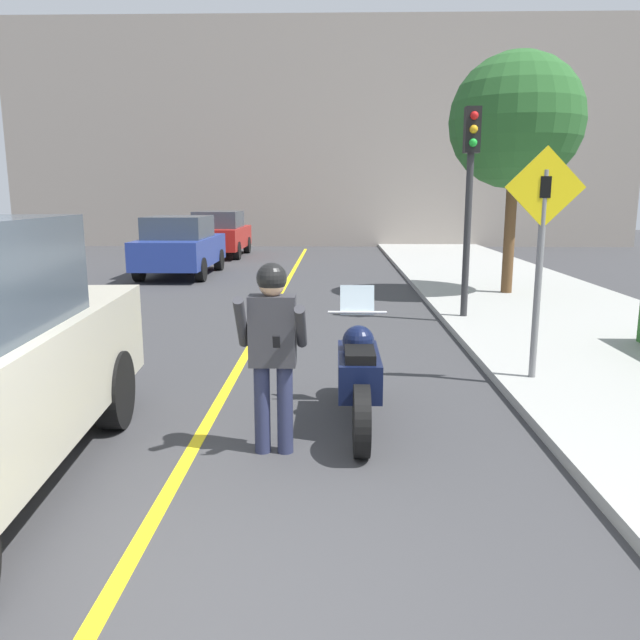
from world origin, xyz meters
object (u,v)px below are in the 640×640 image
(traffic_light, at_px, (470,173))
(parked_car_red, at_px, (220,233))
(motorcycle, at_px, (358,374))
(crossing_sign, at_px, (541,242))
(street_tree, at_px, (516,122))
(person_biker, at_px, (272,339))
(parked_car_blue, at_px, (181,246))

(traffic_light, xyz_separation_m, parked_car_red, (-6.65, 12.38, -1.77))
(motorcycle, relative_size, crossing_sign, 0.83)
(street_tree, bearing_deg, crossing_sign, -102.46)
(motorcycle, distance_m, person_biker, 1.19)
(motorcycle, xyz_separation_m, parked_car_blue, (-4.62, 11.69, 0.35))
(person_biker, distance_m, parked_car_blue, 13.02)
(traffic_light, height_order, parked_car_blue, traffic_light)
(motorcycle, bearing_deg, street_tree, 65.75)
(street_tree, xyz_separation_m, parked_car_blue, (-8.22, 3.70, -2.93))
(crossing_sign, height_order, parked_car_red, crossing_sign)
(crossing_sign, xyz_separation_m, traffic_light, (-0.04, 3.85, 0.90))
(parked_car_red, bearing_deg, crossing_sign, -67.60)
(parked_car_red, bearing_deg, person_biker, -78.23)
(street_tree, height_order, parked_car_red, street_tree)
(crossing_sign, relative_size, street_tree, 0.52)
(crossing_sign, height_order, street_tree, street_tree)
(parked_car_blue, relative_size, parked_car_red, 1.00)
(person_biker, height_order, crossing_sign, crossing_sign)
(street_tree, relative_size, parked_car_red, 1.22)
(motorcycle, height_order, traffic_light, traffic_light)
(parked_car_red, bearing_deg, motorcycle, -75.38)
(parked_car_blue, bearing_deg, traffic_light, -44.32)
(motorcycle, bearing_deg, parked_car_red, 104.62)
(traffic_light, bearing_deg, motorcycle, -112.03)
(motorcycle, xyz_separation_m, street_tree, (3.60, 7.99, 3.28))
(person_biker, relative_size, crossing_sign, 0.63)
(traffic_light, relative_size, parked_car_red, 0.86)
(traffic_light, height_order, parked_car_red, traffic_light)
(person_biker, relative_size, parked_car_red, 0.40)
(crossing_sign, bearing_deg, street_tree, 77.54)
(crossing_sign, xyz_separation_m, street_tree, (1.48, 6.70, 2.07))
(crossing_sign, bearing_deg, parked_car_blue, 122.95)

